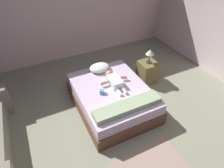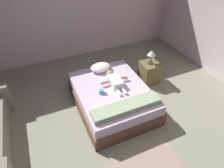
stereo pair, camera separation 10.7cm
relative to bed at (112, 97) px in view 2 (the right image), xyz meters
name	(u,v)px [view 2 (the right image)]	position (x,y,z in m)	size (l,w,h in m)	color
ground_plane	(115,136)	(-0.26, -0.70, -0.23)	(8.00, 8.00, 0.00)	gray
wall_behind_bed	(63,9)	(-0.26, 2.30, 1.06)	(8.00, 0.12, 2.57)	silver
bed	(112,97)	(0.00, 0.00, 0.00)	(1.34, 1.71, 0.47)	brown
pillow	(101,67)	(0.02, 0.64, 0.31)	(0.42, 0.33, 0.15)	white
baby	(114,80)	(0.10, 0.12, 0.31)	(0.55, 0.68, 0.16)	white
toothbrush	(125,78)	(0.35, 0.16, 0.25)	(0.08, 0.12, 0.02)	#BA3B9D
nightstand	(149,73)	(1.09, 0.39, 0.02)	(0.38, 0.41, 0.50)	brown
lamp	(152,54)	(1.09, 0.39, 0.51)	(0.18, 0.18, 0.32)	#333338
blanket	(126,107)	(0.00, -0.59, 0.29)	(1.20, 0.27, 0.10)	#9BB08A
toy_block	(102,91)	(-0.23, -0.05, 0.28)	(0.11, 0.11, 0.08)	#51A3DC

